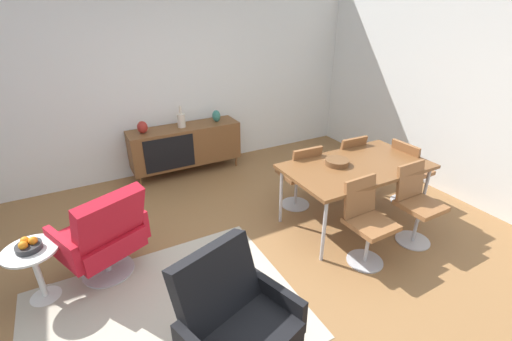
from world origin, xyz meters
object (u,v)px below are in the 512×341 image
object	(u,v)px
dining_chair_back_right	(344,162)
wooden_bowl_on_table	(337,162)
vase_sculptural_dark	(142,127)
armchair_black_shell	(235,322)
dining_chair_back_left	(300,174)
dining_chair_front_right	(416,201)
fruit_bowl	(28,245)
lounge_chair_red	(104,234)
sideboard	(185,145)
dining_table	(356,168)
side_table_round	(36,268)
vase_ceramic_small	(181,120)
dining_chair_far_end	(408,170)
dining_chair_front_left	(366,219)
vase_cobalt	(216,116)

from	to	relation	value
dining_chair_back_right	wooden_bowl_on_table	bearing A→B (deg)	-140.09
vase_sculptural_dark	armchair_black_shell	size ratio (longest dim) A/B	0.18
dining_chair_back_left	dining_chair_front_right	size ratio (longest dim) A/B	1.00
dining_chair_front_right	wooden_bowl_on_table	bearing A→B (deg)	128.63
dining_chair_back_right	fruit_bowl	world-z (taller)	dining_chair_back_right
lounge_chair_red	sideboard	bearing A→B (deg)	53.24
fruit_bowl	wooden_bowl_on_table	bearing A→B (deg)	-5.16
dining_table	side_table_round	distance (m)	3.22
vase_sculptural_dark	lounge_chair_red	xyz separation A→B (m)	(-0.78, -1.82, -0.34)
vase_ceramic_small	vase_sculptural_dark	bearing A→B (deg)	180.00
dining_chair_far_end	dining_chair_back_right	size ratio (longest dim) A/B	1.00
side_table_round	fruit_bowl	size ratio (longest dim) A/B	2.60
vase_ceramic_small	fruit_bowl	xyz separation A→B (m)	(-1.90, -1.83, -0.27)
dining_table	lounge_chair_red	world-z (taller)	lounge_chair_red
lounge_chair_red	side_table_round	xyz separation A→B (m)	(-0.56, -0.01, -0.15)
lounge_chair_red	wooden_bowl_on_table	bearing A→B (deg)	-6.65
dining_table	fruit_bowl	size ratio (longest dim) A/B	8.00
vase_ceramic_small	dining_chair_back_left	bearing A→B (deg)	-60.85
vase_sculptural_dark	dining_chair_front_left	world-z (taller)	vase_sculptural_dark
wooden_bowl_on_table	lounge_chair_red	size ratio (longest dim) A/B	0.27
armchair_black_shell	fruit_bowl	xyz separation A→B (m)	(-1.19, 1.42, 0.09)
dining_chair_back_left	armchair_black_shell	bearing A→B (deg)	-135.50
vase_ceramic_small	wooden_bowl_on_table	world-z (taller)	vase_ceramic_small
armchair_black_shell	side_table_round	world-z (taller)	armchair_black_shell
sideboard	lounge_chair_red	bearing A→B (deg)	-126.76
lounge_chair_red	armchair_black_shell	xyz separation A→B (m)	(0.63, -1.43, 0.00)
vase_ceramic_small	lounge_chair_red	xyz separation A→B (m)	(-1.33, -1.82, -0.36)
dining_chair_far_end	side_table_round	bearing A→B (deg)	174.63
vase_sculptural_dark	fruit_bowl	xyz separation A→B (m)	(-1.35, -1.83, -0.24)
dining_chair_back_right	dining_chair_front_right	distance (m)	1.12
dining_chair_front_left	armchair_black_shell	xyz separation A→B (m)	(-1.63, -0.48, -0.00)
vase_cobalt	dining_chair_front_right	world-z (taller)	vase_cobalt
wooden_bowl_on_table	dining_chair_front_left	size ratio (longest dim) A/B	0.30
dining_table	wooden_bowl_on_table	size ratio (longest dim) A/B	6.15
fruit_bowl	vase_ceramic_small	bearing A→B (deg)	44.02
vase_ceramic_small	armchair_black_shell	distance (m)	3.35
sideboard	wooden_bowl_on_table	distance (m)	2.38
armchair_black_shell	side_table_round	size ratio (longest dim) A/B	1.82
vase_ceramic_small	dining_chair_far_end	distance (m)	3.12
vase_sculptural_dark	dining_chair_back_right	xyz separation A→B (m)	(2.17, -1.66, -0.34)
dining_chair_front_left	dining_chair_front_right	bearing A→B (deg)	0.00
sideboard	dining_chair_front_left	bearing A→B (deg)	-72.02
vase_ceramic_small	side_table_round	xyz separation A→B (m)	(-1.90, -1.83, -0.50)
side_table_round	lounge_chair_red	bearing A→B (deg)	1.43
vase_sculptural_dark	dining_chair_front_left	size ratio (longest dim) A/B	0.20
vase_ceramic_small	side_table_round	bearing A→B (deg)	-135.94
vase_cobalt	vase_sculptural_dark	world-z (taller)	vase_cobalt
vase_cobalt	lounge_chair_red	world-z (taller)	lounge_chair_red
sideboard	dining_chair_back_right	bearing A→B (deg)	-45.96
vase_sculptural_dark	side_table_round	xyz separation A→B (m)	(-1.35, -1.83, -0.48)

